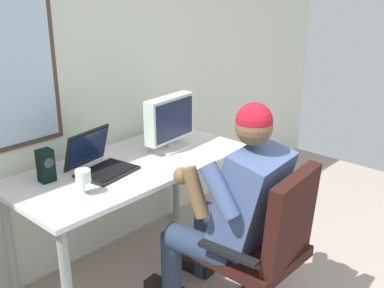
{
  "coord_description": "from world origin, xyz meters",
  "views": [
    {
      "loc": [
        -1.59,
        0.03,
        1.83
      ],
      "look_at": [
        0.2,
        1.66,
        0.95
      ],
      "focal_mm": 44.02,
      "sensor_mm": 36.0,
      "label": 1
    }
  ],
  "objects": [
    {
      "name": "wall_rear",
      "position": [
        -0.02,
        2.47,
        1.42
      ],
      "size": [
        5.59,
        0.08,
        2.84
      ],
      "color": "silver",
      "rests_on": "ground"
    },
    {
      "name": "wine_glass",
      "position": [
        -0.35,
        1.92,
        0.85
      ],
      "size": [
        0.08,
        0.08,
        0.14
      ],
      "color": "silver",
      "rests_on": "desk"
    },
    {
      "name": "laptop",
      "position": [
        -0.1,
        2.12,
        0.82
      ],
      "size": [
        0.36,
        0.35,
        0.23
      ],
      "color": "black",
      "rests_on": "desk"
    },
    {
      "name": "desk_speaker",
      "position": [
        -0.38,
        2.2,
        0.85
      ],
      "size": [
        0.08,
        0.08,
        0.18
      ],
      "color": "black",
      "rests_on": "desk"
    },
    {
      "name": "crt_monitor",
      "position": [
        0.43,
        2.06,
        0.94
      ],
      "size": [
        0.39,
        0.21,
        0.35
      ],
      "color": "beige",
      "rests_on": "desk"
    },
    {
      "name": "desk",
      "position": [
        0.09,
        2.06,
        0.65
      ],
      "size": [
        1.49,
        0.71,
        0.75
      ],
      "color": "#8D9B98",
      "rests_on": "ground"
    },
    {
      "name": "person_seated",
      "position": [
        0.23,
        1.4,
        0.64
      ],
      "size": [
        0.56,
        0.8,
        1.24
      ],
      "color": "#24334B",
      "rests_on": "ground"
    },
    {
      "name": "office_chair",
      "position": [
        0.25,
        1.16,
        0.52
      ],
      "size": [
        0.6,
        0.59,
        0.92
      ],
      "color": "black",
      "rests_on": "ground"
    }
  ]
}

